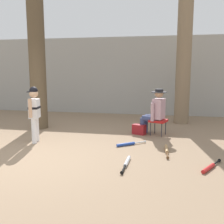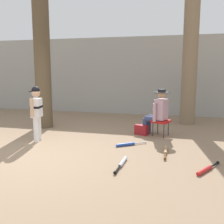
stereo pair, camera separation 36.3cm
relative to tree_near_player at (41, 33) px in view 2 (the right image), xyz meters
name	(u,v)px [view 2 (the right image)]	position (x,y,z in m)	size (l,w,h in m)	color
ground_plane	(30,157)	(1.09, -2.54, -2.70)	(60.00, 60.00, 0.00)	#897056
concrete_back_wall	(108,76)	(1.09, 3.11, -1.25)	(18.00, 0.36, 2.90)	#9E9E99
tree_near_player	(41,33)	(0.00, 0.00, 0.00)	(0.65, 0.65, 6.04)	brown
tree_behind_spectator	(190,58)	(4.11, 1.57, -0.67)	(0.77, 0.77, 4.88)	#7F6B51
young_ballplayer	(36,110)	(0.59, -1.43, -1.96)	(0.39, 0.57, 1.31)	white
folding_stool	(161,122)	(3.41, -0.19, -2.34)	(0.51, 0.51, 0.41)	red
seated_spectator	(158,111)	(3.32, -0.16, -2.06)	(0.68, 0.54, 1.20)	navy
handbag_beside_stool	(142,130)	(2.92, -0.21, -2.57)	(0.34, 0.18, 0.26)	maroon
bat_wood_tan	(166,151)	(3.62, -1.58, -2.67)	(0.09, 0.82, 0.07)	tan
bat_aluminum_silver	(122,163)	(2.91, -2.49, -2.67)	(0.08, 0.79, 0.07)	#B7BCC6
bat_blue_youth	(128,144)	(2.78, -1.30, -2.67)	(0.63, 0.51, 0.07)	#2347AD
bat_red_barrel	(206,170)	(4.34, -2.44, -2.67)	(0.43, 0.69, 0.07)	red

